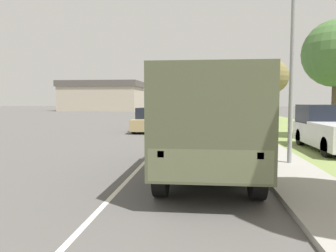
{
  "coord_description": "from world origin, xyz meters",
  "views": [
    {
      "loc": [
        1.97,
        0.94,
        2.1
      ],
      "look_at": [
        0.84,
        11.56,
        1.28
      ],
      "focal_mm": 35.0,
      "sensor_mm": 36.0,
      "label": 1
    }
  ],
  "objects_px": {
    "military_truck": "(207,119)",
    "car_second_ahead": "(203,114)",
    "lamp_post": "(286,30)",
    "car_nearest_ahead": "(149,121)",
    "pickup_truck": "(331,129)"
  },
  "relations": [
    {
      "from": "lamp_post",
      "to": "military_truck",
      "type": "bearing_deg",
      "value": -146.92
    },
    {
      "from": "lamp_post",
      "to": "car_second_ahead",
      "type": "bearing_deg",
      "value": 96.0
    },
    {
      "from": "car_nearest_ahead",
      "to": "lamp_post",
      "type": "distance_m",
      "value": 13.48
    },
    {
      "from": "military_truck",
      "to": "car_second_ahead",
      "type": "distance_m",
      "value": 26.12
    },
    {
      "from": "military_truck",
      "to": "car_second_ahead",
      "type": "bearing_deg",
      "value": 90.31
    },
    {
      "from": "pickup_truck",
      "to": "lamp_post",
      "type": "xyz_separation_m",
      "value": [
        -2.88,
        -3.79,
        3.42
      ]
    },
    {
      "from": "car_second_ahead",
      "to": "pickup_truck",
      "type": "height_order",
      "value": "pickup_truck"
    },
    {
      "from": "car_nearest_ahead",
      "to": "pickup_truck",
      "type": "bearing_deg",
      "value": -39.93
    },
    {
      "from": "car_second_ahead",
      "to": "lamp_post",
      "type": "relative_size",
      "value": 0.58
    },
    {
      "from": "car_nearest_ahead",
      "to": "lamp_post",
      "type": "height_order",
      "value": "lamp_post"
    },
    {
      "from": "car_nearest_ahead",
      "to": "pickup_truck",
      "type": "relative_size",
      "value": 0.9
    },
    {
      "from": "lamp_post",
      "to": "car_nearest_ahead",
      "type": "bearing_deg",
      "value": 118.64
    },
    {
      "from": "car_nearest_ahead",
      "to": "lamp_post",
      "type": "bearing_deg",
      "value": -61.36
    },
    {
      "from": "car_second_ahead",
      "to": "car_nearest_ahead",
      "type": "bearing_deg",
      "value": -105.56
    },
    {
      "from": "car_second_ahead",
      "to": "military_truck",
      "type": "bearing_deg",
      "value": -89.69
    }
  ]
}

